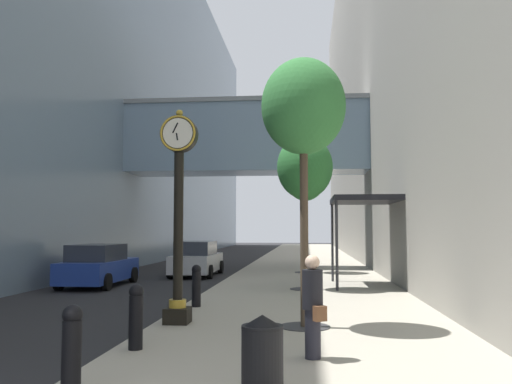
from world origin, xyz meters
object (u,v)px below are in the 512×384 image
(street_tree_mid_far, at_px, (305,178))
(trash_bin, at_px, (262,357))
(car_blue_mid, at_px, (98,266))
(bollard_fourth, at_px, (196,285))
(bollard_second, at_px, (136,315))
(street_tree_mid_near, at_px, (305,168))
(street_clock, at_px, (178,204))
(car_silver_near, at_px, (197,259))
(street_tree_near, at_px, (303,109))
(bollard_nearest, at_px, (72,347))
(pedestrian_walking, at_px, (313,304))

(street_tree_mid_far, distance_m, trash_bin, 19.75)
(car_blue_mid, bearing_deg, bollard_fourth, -48.95)
(bollard_second, xyz_separation_m, street_tree_mid_near, (2.95, 9.58, 3.67))
(street_clock, relative_size, car_silver_near, 1.05)
(bollard_fourth, xyz_separation_m, street_tree_near, (2.95, -2.70, 4.17))
(bollard_second, xyz_separation_m, street_tree_mid_far, (2.95, 16.74, 4.00))
(street_clock, height_order, bollard_fourth, street_clock)
(bollard_nearest, xyz_separation_m, pedestrian_walking, (3.10, 2.19, 0.29))
(bollard_second, xyz_separation_m, pedestrian_walking, (3.10, -0.37, 0.29))
(street_tree_near, bearing_deg, bollard_nearest, -120.73)
(bollard_nearest, bearing_deg, street_tree_mid_near, 76.32)
(bollard_nearest, xyz_separation_m, street_tree_near, (2.95, 4.97, 4.17))
(car_silver_near, bearing_deg, street_clock, -79.88)
(street_clock, xyz_separation_m, bollard_nearest, (-0.11, -5.13, -2.07))
(pedestrian_walking, bearing_deg, bollard_fourth, 119.50)
(street_tree_mid_near, height_order, pedestrian_walking, street_tree_mid_near)
(pedestrian_walking, xyz_separation_m, car_silver_near, (-5.38, 16.34, -0.22))
(street_clock, distance_m, bollard_second, 3.31)
(bollard_nearest, xyz_separation_m, street_tree_mid_far, (2.95, 19.30, 4.00))
(car_silver_near, height_order, car_blue_mid, car_silver_near)
(street_tree_near, relative_size, car_blue_mid, 1.30)
(street_tree_near, height_order, car_silver_near, street_tree_near)
(bollard_fourth, height_order, car_silver_near, car_silver_near)
(street_tree_mid_near, relative_size, car_silver_near, 1.18)
(street_clock, distance_m, car_silver_near, 13.75)
(trash_bin, bearing_deg, street_tree_mid_near, 87.66)
(street_tree_near, bearing_deg, pedestrian_walking, -86.93)
(bollard_second, relative_size, car_blue_mid, 0.25)
(bollard_second, distance_m, street_tree_near, 5.65)
(bollard_nearest, relative_size, street_tree_mid_far, 0.20)
(street_tree_mid_far, bearing_deg, street_tree_mid_near, -90.00)
(street_tree_mid_far, xyz_separation_m, pedestrian_walking, (0.15, -17.11, -3.71))
(street_tree_mid_near, relative_size, trash_bin, 5.19)
(street_tree_mid_far, bearing_deg, car_blue_mid, -145.07)
(pedestrian_walking, bearing_deg, street_tree_mid_near, 90.86)
(street_clock, height_order, bollard_second, street_clock)
(bollard_second, bearing_deg, street_tree_mid_near, 72.87)
(street_clock, height_order, pedestrian_walking, street_clock)
(street_tree_near, relative_size, car_silver_near, 1.28)
(trash_bin, bearing_deg, bollard_fourth, 107.71)
(trash_bin, relative_size, car_silver_near, 0.23)
(street_clock, bearing_deg, car_silver_near, 100.12)
(car_silver_near, bearing_deg, street_tree_mid_near, -50.69)
(street_tree_mid_far, height_order, pedestrian_walking, street_tree_mid_far)
(bollard_fourth, relative_size, car_silver_near, 0.25)
(bollard_nearest, distance_m, street_tree_near, 7.12)
(street_tree_mid_far, bearing_deg, street_tree_near, -90.00)
(pedestrian_walking, distance_m, car_silver_near, 17.20)
(street_clock, bearing_deg, bollard_fourth, 92.44)
(bollard_second, height_order, bollard_fourth, same)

